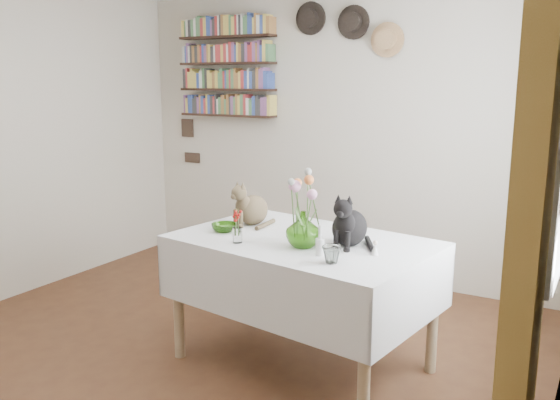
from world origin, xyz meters
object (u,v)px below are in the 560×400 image
Objects in this scene: tabby_cat at (253,202)px; bookshelf_unit at (227,68)px; black_cat at (350,218)px; dining_table at (303,271)px; flower_vase at (303,229)px.

bookshelf_unit is at bearing 151.14° from tabby_cat.
black_cat is 2.71m from bookshelf_unit.
bookshelf_unit reaches higher than black_cat.
dining_table is at bearing -179.77° from black_cat.
bookshelf_unit is at bearing 136.75° from black_cat.
tabby_cat is at bearing -50.53° from bookshelf_unit.
bookshelf_unit is at bearing 135.48° from dining_table.
dining_table is at bearing 1.78° from tabby_cat.
bookshelf_unit is at bearing 134.35° from flower_vase.
dining_table is 0.34m from flower_vase.
flower_vase is 2.69m from bookshelf_unit.
tabby_cat is 0.62m from flower_vase.
bookshelf_unit is (-1.76, 1.80, 0.94)m from flower_vase.
bookshelf_unit reaches higher than tabby_cat.
dining_table is 2.67m from bookshelf_unit.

